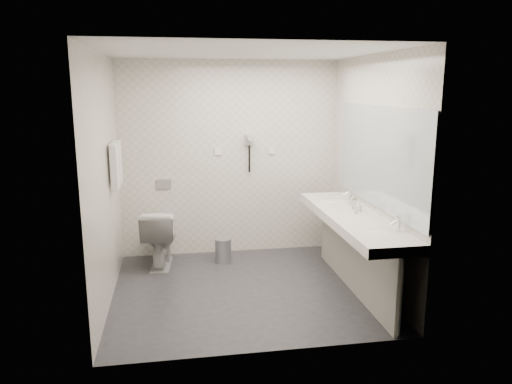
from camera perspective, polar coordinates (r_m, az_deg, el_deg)
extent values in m
plane|color=#26262B|center=(5.44, -1.32, -11.26)|extent=(2.80, 2.80, 0.00)
plane|color=silver|center=(5.01, -1.46, 16.01)|extent=(2.80, 2.80, 0.00)
plane|color=beige|center=(6.35, -3.07, 3.86)|extent=(2.80, 0.00, 2.80)
plane|color=beige|center=(3.82, 1.40, -1.64)|extent=(2.80, 0.00, 2.80)
plane|color=beige|center=(5.08, -17.23, 1.25)|extent=(0.00, 2.60, 2.60)
plane|color=beige|center=(5.45, 13.34, 2.19)|extent=(0.00, 2.60, 2.60)
cube|color=silver|center=(5.27, 11.18, -3.08)|extent=(0.55, 2.20, 0.10)
cube|color=gray|center=(5.40, 11.24, -7.42)|extent=(0.03, 2.15, 0.75)
cylinder|color=silver|center=(4.53, 16.33, -11.61)|extent=(0.06, 0.06, 0.75)
cylinder|color=silver|center=(6.34, 8.19, -4.35)|extent=(0.06, 0.06, 0.75)
cube|color=#B2BCC6|center=(5.24, 14.14, 3.96)|extent=(0.02, 2.20, 1.05)
ellipsoid|color=silver|center=(4.68, 13.99, -4.69)|extent=(0.40, 0.31, 0.05)
ellipsoid|color=silver|center=(5.85, 8.96, -1.12)|extent=(0.40, 0.31, 0.05)
cylinder|color=silver|center=(4.74, 16.22, -3.49)|extent=(0.04, 0.04, 0.15)
cylinder|color=silver|center=(5.90, 10.79, -0.19)|extent=(0.04, 0.04, 0.15)
imported|color=silver|center=(5.39, 11.90, -1.65)|extent=(0.06, 0.06, 0.10)
imported|color=silver|center=(5.26, 11.56, -1.96)|extent=(0.04, 0.04, 0.10)
cylinder|color=silver|center=(5.50, 11.41, -1.34)|extent=(0.06, 0.06, 0.10)
cylinder|color=silver|center=(5.66, 10.96, -0.97)|extent=(0.06, 0.06, 0.10)
imported|color=silver|center=(6.13, -11.14, -5.20)|extent=(0.47, 0.74, 0.72)
cube|color=#B2B5BA|center=(6.35, -10.67, 0.92)|extent=(0.18, 0.02, 0.12)
cylinder|color=#B2B5BA|center=(6.21, -3.85, -6.84)|extent=(0.27, 0.27, 0.29)
cylinder|color=#B2B5BA|center=(6.16, -3.87, -5.49)|extent=(0.21, 0.21, 0.02)
cylinder|color=silver|center=(5.57, -16.19, 5.35)|extent=(0.02, 0.62, 0.02)
cube|color=silver|center=(5.46, -16.11, 2.89)|extent=(0.07, 0.24, 0.48)
cube|color=silver|center=(5.73, -15.81, 3.33)|extent=(0.07, 0.24, 0.48)
cube|color=#9C9CA2|center=(6.32, -0.80, 6.13)|extent=(0.10, 0.04, 0.14)
cylinder|color=#9C9CA2|center=(6.25, -0.70, 6.33)|extent=(0.08, 0.14, 0.08)
cylinder|color=black|center=(6.34, -0.77, 3.87)|extent=(0.02, 0.02, 0.35)
cube|color=silver|center=(6.31, -4.43, 4.71)|extent=(0.09, 0.02, 0.09)
cube|color=silver|center=(6.41, 1.84, 4.85)|extent=(0.09, 0.02, 0.09)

